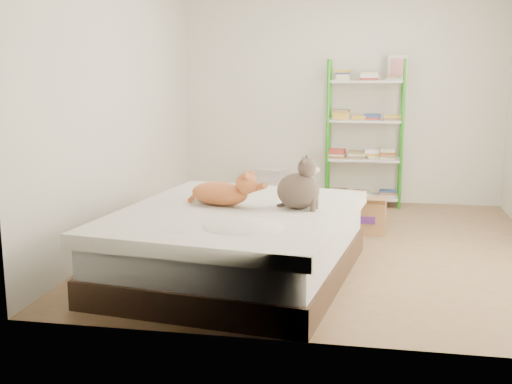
% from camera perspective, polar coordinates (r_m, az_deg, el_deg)
% --- Properties ---
extents(room, '(3.81, 4.21, 2.61)m').
position_cam_1_polar(room, '(5.70, 6.43, 7.84)').
color(room, '#99735C').
rests_on(room, ground).
extents(bed, '(1.96, 2.32, 0.54)m').
position_cam_1_polar(bed, '(4.99, -1.75, -4.56)').
color(bed, '#462B1D').
rests_on(bed, ground).
extents(orange_cat, '(0.64, 0.47, 0.23)m').
position_cam_1_polar(orange_cat, '(5.07, -3.27, 0.12)').
color(orange_cat, orange).
rests_on(orange_cat, bed).
extents(grey_cat, '(0.40, 0.35, 0.40)m').
position_cam_1_polar(grey_cat, '(4.91, 3.78, 0.79)').
color(grey_cat, '#6D5A4C').
rests_on(grey_cat, bed).
extents(shelf_unit, '(0.90, 0.36, 1.74)m').
position_cam_1_polar(shelf_unit, '(7.60, 9.67, 4.97)').
color(shelf_unit, green).
rests_on(shelf_unit, ground).
extents(cardboard_box, '(0.48, 0.47, 0.38)m').
position_cam_1_polar(cardboard_box, '(6.48, 9.41, -2.01)').
color(cardboard_box, '#9C673E').
rests_on(cardboard_box, ground).
extents(white_bin, '(0.44, 0.41, 0.42)m').
position_cam_1_polar(white_bin, '(7.74, 1.38, 0.65)').
color(white_bin, silver).
rests_on(white_bin, ground).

